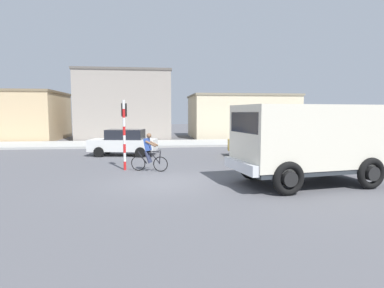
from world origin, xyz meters
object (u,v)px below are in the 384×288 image
object	(u,v)px
truck_foreground	(308,139)
car_red_near	(263,143)
traffic_light_pole	(124,125)
car_white_mid	(124,142)
car_far_side	(294,140)
cyclist	(149,152)

from	to	relation	value
truck_foreground	car_red_near	bearing A→B (deg)	83.02
traffic_light_pole	truck_foreground	bearing A→B (deg)	-28.84
car_red_near	car_white_mid	size ratio (longest dim) A/B	0.96
car_white_mid	car_far_side	size ratio (longest dim) A/B	1.03
car_red_near	car_far_side	distance (m)	3.42
truck_foreground	traffic_light_pole	xyz separation A→B (m)	(-6.92, 3.81, 0.40)
car_red_near	car_far_side	size ratio (longest dim) A/B	0.99
cyclist	traffic_light_pole	size ratio (longest dim) A/B	0.54
truck_foreground	cyclist	size ratio (longest dim) A/B	3.33
cyclist	car_far_side	distance (m)	11.21
truck_foreground	cyclist	bearing A→B (deg)	150.47
traffic_light_pole	car_white_mid	bearing A→B (deg)	95.53
truck_foreground	car_red_near	xyz separation A→B (m)	(0.89, 7.27, -0.85)
car_white_mid	car_red_near	bearing A→B (deg)	-10.71
car_white_mid	car_far_side	distance (m)	11.16
cyclist	car_far_side	xyz separation A→B (m)	(9.56, 5.85, -0.05)
traffic_light_pole	car_white_mid	distance (m)	5.20
car_far_side	cyclist	bearing A→B (deg)	-148.55
traffic_light_pole	car_far_side	size ratio (longest dim) A/B	0.78
truck_foreground	car_far_side	xyz separation A→B (m)	(3.75, 9.14, -0.85)
truck_foreground	car_red_near	size ratio (longest dim) A/B	1.41
truck_foreground	traffic_light_pole	distance (m)	7.91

